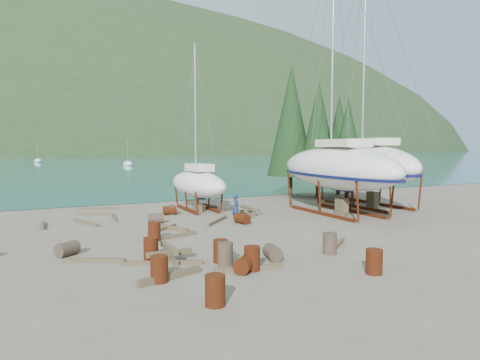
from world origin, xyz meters
name	(u,v)px	position (x,y,z in m)	size (l,w,h in m)	color
ground	(256,238)	(0.00, 0.00, 0.00)	(600.00, 600.00, 0.00)	#60554C
bay_water	(46,152)	(0.00, 315.00, 0.01)	(700.00, 700.00, 0.00)	#1A6484
far_hill	(46,152)	(0.00, 320.00, 0.00)	(800.00, 360.00, 110.00)	#23351A
far_house_center	(4,149)	(-20.00, 190.00, 2.92)	(6.60, 5.60, 5.60)	beige
far_house_right	(123,149)	(30.00, 190.00, 2.92)	(6.60, 5.60, 5.60)	beige
cypress_near_right	(319,130)	(12.50, 12.00, 5.79)	(3.60, 3.60, 10.00)	black
cypress_mid_right	(348,140)	(14.00, 10.00, 4.92)	(3.06, 3.06, 8.50)	black
cypress_back_left	(291,121)	(11.00, 14.00, 6.66)	(4.14, 4.14, 11.50)	black
cypress_far_right	(339,138)	(15.50, 13.00, 5.21)	(3.24, 3.24, 9.00)	black
moored_boat_mid	(128,164)	(10.00, 80.00, 0.39)	(2.00, 5.00, 6.05)	white
moored_boat_far	(38,161)	(-8.00, 110.00, 0.39)	(2.00, 5.00, 6.05)	white
large_sailboat_near	(337,168)	(8.33, 4.34, 3.03)	(4.30, 12.18, 18.85)	white
large_sailboat_far	(368,164)	(12.49, 5.97, 3.12)	(6.37, 12.58, 19.11)	white
small_sailboat_shore	(198,183)	(0.61, 9.65, 1.88)	(2.88, 7.30, 11.39)	white
worker	(236,208)	(1.01, 4.35, 0.84)	(0.62, 0.40, 1.69)	navy
drum_0	(159,269)	(-6.04, -4.54, 0.44)	(0.58, 0.58, 0.88)	#5B1E0F
drum_1	(273,252)	(-1.29, -3.79, 0.29)	(0.58, 0.58, 0.88)	#2D2823
drum_3	(215,290)	(-5.19, -7.26, 0.44)	(0.58, 0.58, 0.88)	#5B1E0F
drum_4	(170,210)	(-1.72, 8.60, 0.29)	(0.58, 0.58, 0.88)	#5B1E0F
drum_5	(330,243)	(1.30, -4.03, 0.44)	(0.58, 0.58, 0.88)	#2D2823
drum_6	(242,219)	(1.09, 3.71, 0.29)	(0.58, 0.58, 0.88)	#5B1E0F
drum_7	(374,262)	(0.94, -6.96, 0.44)	(0.58, 0.58, 0.88)	#5B1E0F
drum_8	(151,249)	(-5.57, -1.65, 0.44)	(0.58, 0.58, 0.88)	#5B1E0F
drum_9	(156,218)	(-3.33, 6.00, 0.29)	(0.58, 0.58, 0.88)	#2D2823
drum_10	(252,258)	(-2.68, -4.70, 0.44)	(0.58, 0.58, 0.88)	#5B1E0F
drum_11	(172,210)	(-1.50, 8.81, 0.29)	(0.58, 0.58, 0.88)	#2D2823
drum_12	(245,264)	(-3.04, -4.81, 0.29)	(0.58, 0.58, 0.88)	#5B1E0F
drum_13	(221,251)	(-3.26, -3.21, 0.44)	(0.58, 0.58, 0.88)	#5B1E0F
drum_14	(154,232)	(-4.58, 1.58, 0.44)	(0.58, 0.58, 0.88)	#5B1E0F
drum_15	(67,249)	(-8.49, 0.40, 0.29)	(0.58, 0.58, 0.88)	#2D2823
drum_16	(225,254)	(-3.30, -3.73, 0.44)	(0.58, 0.58, 0.88)	#2D2823
timber_0	(95,214)	(-6.08, 10.69, 0.07)	(0.14, 2.41, 0.14)	brown
timber_1	(347,215)	(8.08, 2.89, 0.10)	(0.19, 1.60, 0.19)	brown
timber_2	(43,225)	(-9.24, 7.68, 0.09)	(0.19, 2.20, 0.19)	brown
timber_3	(162,263)	(-5.40, -2.55, 0.07)	(0.15, 3.08, 0.15)	brown
timber_4	(180,235)	(-3.26, 1.85, 0.09)	(0.17, 1.89, 0.17)	brown
timber_5	(249,268)	(-2.79, -4.66, 0.08)	(0.16, 2.54, 0.16)	brown
timber_6	(210,206)	(1.93, 10.70, 0.10)	(0.19, 1.95, 0.19)	brown
timber_7	(339,243)	(2.63, -2.98, 0.09)	(0.17, 1.86, 0.17)	brown
timber_8	(173,228)	(-3.03, 3.73, 0.09)	(0.19, 2.27, 0.19)	brown
timber_9	(99,209)	(-5.52, 12.94, 0.08)	(0.15, 2.59, 0.15)	brown
timber_10	(217,221)	(0.00, 4.79, 0.08)	(0.16, 3.00, 0.16)	brown
timber_11	(162,229)	(-3.60, 3.80, 0.08)	(0.15, 2.67, 0.15)	brown
timber_12	(94,260)	(-7.65, -1.13, 0.08)	(0.17, 2.38, 0.17)	brown
timber_15	(114,217)	(-5.22, 8.80, 0.07)	(0.15, 2.76, 0.15)	brown
timber_16	(170,276)	(-5.64, -4.40, 0.11)	(0.23, 2.47, 0.23)	brown
timber_17	(85,223)	(-7.02, 7.58, 0.08)	(0.16, 2.70, 0.16)	brown
timber_pile_fore	(169,253)	(-4.97, -2.12, 0.30)	(1.80, 1.80, 0.60)	brown
timber_pile_aft	(248,211)	(2.65, 6.06, 0.30)	(1.80, 1.80, 0.60)	brown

